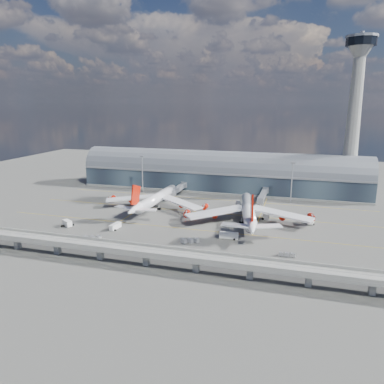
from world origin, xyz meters
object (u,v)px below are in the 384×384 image
(airliner_right, at_px, (248,212))
(control_tower, at_px, (354,118))
(floodlight_mast_left, at_px, (142,173))
(cargo_train_1, at_px, (190,241))
(floodlight_mast_right, at_px, (292,182))
(cargo_train_2, at_px, (287,255))
(service_truck_5, at_px, (240,204))
(cargo_train_0, at_px, (92,238))
(service_truck_4, at_px, (266,216))
(service_truck_2, at_px, (229,236))
(service_truck_3, at_px, (311,221))
(service_truck_0, at_px, (115,226))
(service_truck_1, at_px, (67,223))
(airliner_left, at_px, (155,199))

(airliner_right, bearing_deg, control_tower, 42.97)
(floodlight_mast_left, bearing_deg, cargo_train_1, -54.30)
(floodlight_mast_right, height_order, cargo_train_2, floodlight_mast_right)
(service_truck_5, height_order, cargo_train_0, service_truck_5)
(floodlight_mast_right, xyz_separation_m, service_truck_4, (-11.55, -37.53, -12.07))
(floodlight_mast_right, height_order, cargo_train_0, floodlight_mast_right)
(service_truck_2, distance_m, service_truck_3, 49.96)
(service_truck_3, relative_size, service_truck_4, 1.18)
(floodlight_mast_left, bearing_deg, cargo_train_0, -80.46)
(cargo_train_2, bearing_deg, cargo_train_0, 96.93)
(service_truck_2, height_order, service_truck_4, service_truck_2)
(service_truck_0, height_order, cargo_train_1, service_truck_0)
(service_truck_1, bearing_deg, floodlight_mast_left, 25.25)
(service_truck_0, relative_size, service_truck_5, 1.11)
(service_truck_4, bearing_deg, airliner_left, 164.09)
(airliner_left, xyz_separation_m, airliner_right, (56.47, -11.14, 0.07))
(floodlight_mast_left, distance_m, service_truck_1, 79.94)
(service_truck_0, relative_size, cargo_train_2, 1.05)
(service_truck_4, distance_m, cargo_train_1, 53.71)
(floodlight_mast_right, bearing_deg, cargo_train_1, -116.10)
(service_truck_1, distance_m, service_truck_2, 82.11)
(cargo_train_0, bearing_deg, service_truck_5, -13.87)
(service_truck_0, xyz_separation_m, service_truck_5, (52.53, 57.48, 0.06))
(service_truck_0, height_order, cargo_train_0, service_truck_0)
(control_tower, relative_size, service_truck_3, 15.09)
(floodlight_mast_left, xyz_separation_m, cargo_train_0, (15.47, -92.08, -12.65))
(service_truck_3, xyz_separation_m, cargo_train_1, (-52.42, -43.66, -0.61))
(service_truck_5, distance_m, cargo_train_2, 74.40)
(service_truck_4, bearing_deg, service_truck_0, -165.50)
(control_tower, xyz_separation_m, cargo_train_0, (-119.53, -120.08, -50.66))
(floodlight_mast_left, height_order, service_truck_4, floodlight_mast_left)
(floodlight_mast_left, height_order, cargo_train_2, floodlight_mast_left)
(control_tower, relative_size, airliner_right, 1.45)
(floodlight_mast_right, bearing_deg, service_truck_3, -73.09)
(control_tower, height_order, service_truck_5, control_tower)
(airliner_right, distance_m, cargo_train_0, 79.22)
(service_truck_1, bearing_deg, cargo_train_2, -63.69)
(service_truck_2, bearing_deg, service_truck_0, 91.04)
(service_truck_1, relative_size, cargo_train_2, 0.88)
(service_truck_1, bearing_deg, service_truck_3, -41.35)
(service_truck_2, xyz_separation_m, service_truck_4, (13.31, 35.40, -0.06))
(service_truck_5, relative_size, cargo_train_1, 0.78)
(cargo_train_1, bearing_deg, control_tower, -9.64)
(airliner_right, bearing_deg, service_truck_0, -165.60)
(service_truck_0, distance_m, service_truck_3, 100.24)
(cargo_train_0, bearing_deg, service_truck_1, 82.22)
(service_truck_4, bearing_deg, service_truck_2, -124.81)
(service_truck_2, height_order, service_truck_5, service_truck_2)
(control_tower, xyz_separation_m, service_truck_5, (-63.88, -46.29, -50.05))
(cargo_train_1, bearing_deg, service_truck_4, -8.01)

